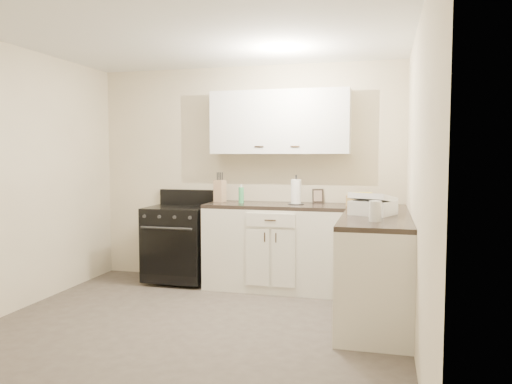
% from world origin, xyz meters
% --- Properties ---
extents(floor, '(3.60, 3.60, 0.00)m').
position_xyz_m(floor, '(0.00, 0.00, 0.00)').
color(floor, '#473F38').
rests_on(floor, ground).
extents(ceiling, '(3.60, 3.60, 0.00)m').
position_xyz_m(ceiling, '(0.00, 0.00, 2.50)').
color(ceiling, white).
rests_on(ceiling, wall_back).
extents(wall_back, '(3.60, 0.00, 3.60)m').
position_xyz_m(wall_back, '(0.00, 1.80, 1.25)').
color(wall_back, beige).
rests_on(wall_back, ground).
extents(wall_right, '(0.00, 3.60, 3.60)m').
position_xyz_m(wall_right, '(1.80, 0.00, 1.25)').
color(wall_right, beige).
rests_on(wall_right, ground).
extents(wall_left, '(0.00, 3.60, 3.60)m').
position_xyz_m(wall_left, '(-1.80, 0.00, 1.25)').
color(wall_left, beige).
rests_on(wall_left, ground).
extents(wall_front, '(3.60, 0.00, 3.60)m').
position_xyz_m(wall_front, '(0.00, -1.80, 1.25)').
color(wall_front, beige).
rests_on(wall_front, ground).
extents(base_cabinets_back, '(1.55, 0.60, 0.90)m').
position_xyz_m(base_cabinets_back, '(0.43, 1.50, 0.45)').
color(base_cabinets_back, silver).
rests_on(base_cabinets_back, floor).
extents(base_cabinets_right, '(0.60, 1.90, 0.90)m').
position_xyz_m(base_cabinets_right, '(1.50, 0.85, 0.45)').
color(base_cabinets_right, silver).
rests_on(base_cabinets_right, floor).
extents(countertop_back, '(1.55, 0.60, 0.04)m').
position_xyz_m(countertop_back, '(0.43, 1.50, 0.92)').
color(countertop_back, black).
rests_on(countertop_back, base_cabinets_back).
extents(countertop_right, '(0.60, 1.90, 0.04)m').
position_xyz_m(countertop_right, '(1.50, 0.85, 0.92)').
color(countertop_right, black).
rests_on(countertop_right, base_cabinets_right).
extents(upper_cabinets, '(1.55, 0.30, 0.70)m').
position_xyz_m(upper_cabinets, '(0.43, 1.65, 1.84)').
color(upper_cabinets, silver).
rests_on(upper_cabinets, wall_back).
extents(stove, '(0.69, 0.59, 0.84)m').
position_xyz_m(stove, '(-0.74, 1.48, 0.46)').
color(stove, black).
rests_on(stove, floor).
extents(knife_block, '(0.14, 0.13, 0.25)m').
position_xyz_m(knife_block, '(-0.27, 1.61, 1.06)').
color(knife_block, tan).
rests_on(knife_block, countertop_back).
extents(paper_towel, '(0.12, 0.12, 0.27)m').
position_xyz_m(paper_towel, '(0.64, 1.51, 1.08)').
color(paper_towel, white).
rests_on(paper_towel, countertop_back).
extents(soap_bottle, '(0.06, 0.06, 0.18)m').
position_xyz_m(soap_bottle, '(0.02, 1.50, 1.03)').
color(soap_bottle, '#3EA25E').
rests_on(soap_bottle, countertop_back).
extents(picture_frame, '(0.13, 0.08, 0.16)m').
position_xyz_m(picture_frame, '(0.84, 1.75, 1.02)').
color(picture_frame, black).
rests_on(picture_frame, countertop_back).
extents(wicker_basket, '(0.34, 0.23, 0.11)m').
position_xyz_m(wicker_basket, '(1.35, 1.54, 1.00)').
color(wicker_basket, tan).
rests_on(wicker_basket, countertop_right).
extents(countertop_grill, '(0.44, 0.43, 0.13)m').
position_xyz_m(countertop_grill, '(1.47, 0.75, 1.00)').
color(countertop_grill, white).
rests_on(countertop_grill, countertop_right).
extents(glass_jar, '(0.12, 0.12, 0.17)m').
position_xyz_m(glass_jar, '(1.50, 0.29, 1.02)').
color(glass_jar, silver).
rests_on(glass_jar, countertop_right).
extents(oven_mitt_near, '(0.02, 0.13, 0.23)m').
position_xyz_m(oven_mitt_near, '(1.18, 0.32, 0.52)').
color(oven_mitt_near, black).
rests_on(oven_mitt_near, base_cabinets_right).
extents(oven_mitt_far, '(0.02, 0.13, 0.22)m').
position_xyz_m(oven_mitt_far, '(1.18, 0.59, 0.42)').
color(oven_mitt_far, black).
rests_on(oven_mitt_far, base_cabinets_right).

